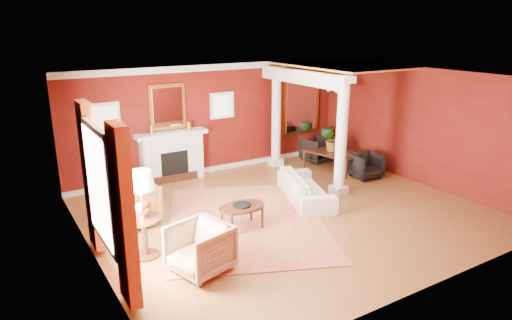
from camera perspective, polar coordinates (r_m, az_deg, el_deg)
ground at (r=9.92m, az=3.97°, el=-6.59°), size 8.00×8.00×0.00m
room_shell at (r=9.31m, az=4.22°, el=4.89°), size 8.04×7.04×2.92m
fireplace at (r=11.90m, az=-10.44°, el=0.47°), size 1.85×0.42×1.29m
overmantel_mirror at (r=11.75m, az=-11.01°, el=6.52°), size 0.95×0.07×1.15m
flank_window_left at (r=11.34m, az=-18.35°, el=5.10°), size 0.70×0.07×0.70m
flank_window_right at (r=12.39m, az=-4.25°, el=6.83°), size 0.70×0.07×0.70m
left_window at (r=7.38m, az=-18.41°, el=-3.95°), size 0.21×2.55×2.60m
column_front at (r=10.72m, az=10.64°, el=2.98°), size 0.36×0.36×2.80m
column_back at (r=12.79m, az=2.55°, el=5.47°), size 0.36×0.36×2.80m
header_beam at (r=11.73m, az=5.68°, el=10.28°), size 0.30×3.20×0.32m
amber_ceiling at (r=12.31m, az=10.51°, el=11.56°), size 2.30×3.40×0.04m
dining_mirror at (r=13.82m, az=5.66°, el=6.77°), size 1.30×0.07×1.70m
chandelier at (r=12.45m, az=10.38°, el=8.74°), size 0.60×0.62×0.75m
crown_trim at (r=12.14m, az=-5.42°, el=11.45°), size 8.00×0.08×0.16m
base_trim at (r=12.69m, az=-5.08°, el=-1.05°), size 8.00×0.08×0.12m
rug at (r=9.50m, az=-1.18°, el=-7.60°), size 4.48×5.03×0.02m
sofa at (r=10.50m, az=6.23°, el=-2.91°), size 1.29×2.18×0.82m
armchair_leopard at (r=9.45m, az=-15.52°, el=-5.27°), size 1.04×1.08×0.96m
armchair_stripe at (r=7.58m, az=-7.04°, el=-10.66°), size 1.02×1.06×0.90m
coffee_table at (r=9.00m, az=-1.77°, el=-6.01°), size 0.97×0.97×0.49m
coffee_book at (r=8.98m, az=-1.68°, el=-5.08°), size 0.15×0.02×0.20m
side_table at (r=7.96m, az=-14.07°, el=-4.80°), size 0.63×0.63×1.57m
dining_table at (r=12.75m, az=9.60°, el=0.59°), size 0.91×1.63×0.86m
dining_chair_near at (r=12.32m, az=13.60°, el=-0.54°), size 0.75×0.71×0.72m
dining_chair_far at (r=13.55m, az=7.64°, el=1.50°), size 0.84×0.80×0.79m
green_urn at (r=14.04m, az=8.80°, el=1.80°), size 0.37×0.37×0.90m
potted_plant at (r=12.62m, az=9.73°, el=3.66°), size 0.81×0.84×0.51m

